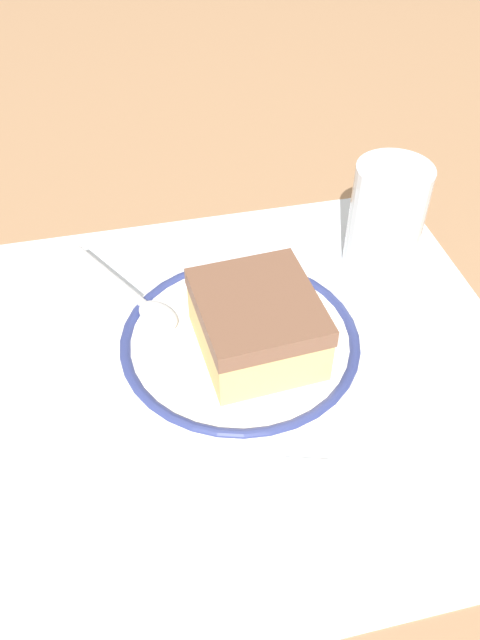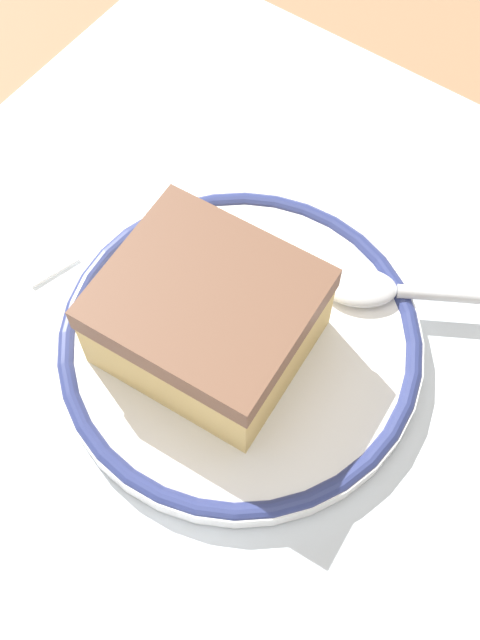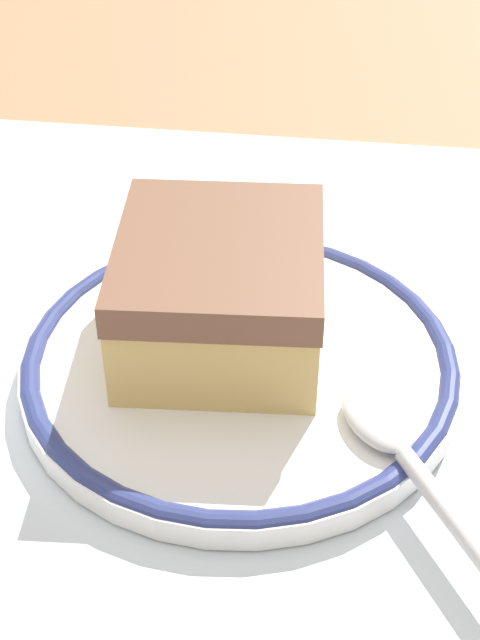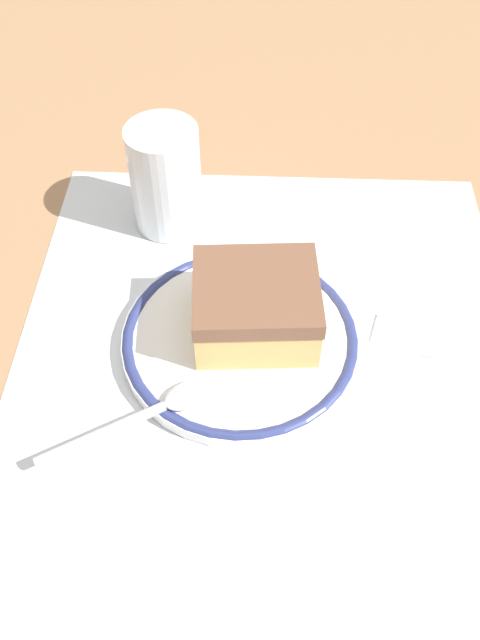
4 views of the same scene
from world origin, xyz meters
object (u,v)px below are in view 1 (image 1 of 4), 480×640
Objects in this scene: cup at (385,225)px; cake_slice at (257,324)px; spoon at (139,300)px; sugar_packet at (308,490)px; plate at (240,342)px.

cake_slice is at bearing 122.10° from cup.
spoon reaches higher than sugar_packet.
spoon is at bearing 24.34° from sugar_packet.
plate is at bearing 6.06° from sugar_packet.
plate is 3.75× the size of sugar_packet.
plate is 0.03m from cake_slice.
spoon is at bearing 50.10° from cake_slice.
cake_slice reaches higher than sugar_packet.
spoon reaches higher than plate.
cup is at bearing -57.90° from cake_slice.
cake_slice is (-0.01, -0.01, 0.03)m from plate.
cake_slice is at bearing 1.87° from sugar_packet.
cup is at bearing -32.25° from sugar_packet.
cup is (0.08, -0.13, 0.01)m from cake_slice.
cake_slice is 0.81× the size of spoon.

